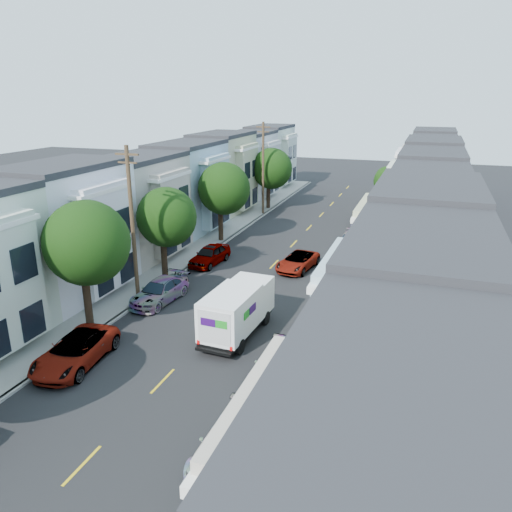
{
  "coord_description": "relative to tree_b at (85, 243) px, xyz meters",
  "views": [
    {
      "loc": [
        11.06,
        -24.14,
        13.17
      ],
      "look_at": [
        0.1,
        7.27,
        2.2
      ],
      "focal_mm": 35.0,
      "sensor_mm": 36.0,
      "label": 1
    }
  ],
  "objects": [
    {
      "name": "centerline",
      "position": [
        6.3,
        17.63,
        -5.32
      ],
      "size": [
        0.12,
        70.0,
        0.01
      ],
      "primitive_type": "cube",
      "color": "gold",
      "rests_on": "ground"
    },
    {
      "name": "ground",
      "position": [
        6.3,
        2.63,
        -5.32
      ],
      "size": [
        160.0,
        160.0,
        0.0
      ],
      "primitive_type": "plane",
      "color": "black",
      "rests_on": "ground"
    },
    {
      "name": "curb_left",
      "position": [
        0.25,
        17.63,
        -5.25
      ],
      "size": [
        0.3,
        70.0,
        0.15
      ],
      "primitive_type": "cube",
      "color": "gray",
      "rests_on": "ground"
    },
    {
      "name": "tree_c",
      "position": [
        -0.0,
        8.8,
        -0.6
      ],
      "size": [
        4.26,
        4.26,
        6.88
      ],
      "color": "black",
      "rests_on": "ground"
    },
    {
      "name": "curb_right",
      "position": [
        12.35,
        17.63,
        -5.25
      ],
      "size": [
        0.3,
        70.0,
        0.15
      ],
      "primitive_type": "cube",
      "color": "gray",
      "rests_on": "ground"
    },
    {
      "name": "tree_b",
      "position": [
        0.0,
        0.0,
        0.0
      ],
      "size": [
        4.7,
        4.7,
        7.7
      ],
      "color": "black",
      "rests_on": "ground"
    },
    {
      "name": "sidewalk_right",
      "position": [
        13.65,
        17.63,
        -5.25
      ],
      "size": [
        2.6,
        70.0,
        0.15
      ],
      "primitive_type": "cube",
      "color": "gray",
      "rests_on": "ground"
    },
    {
      "name": "utility_pole_far",
      "position": [
        0.0,
        30.63,
        -0.17
      ],
      "size": [
        1.6,
        0.26,
        10.0
      ],
      "color": "#42301E",
      "rests_on": "ground"
    },
    {
      "name": "parked_right_c",
      "position": [
        11.2,
        21.4,
        -4.7
      ],
      "size": [
        1.86,
        4.2,
        1.24
      ],
      "primitive_type": "imported",
      "rotation": [
        0.0,
        0.0,
        -0.03
      ],
      "color": "black",
      "rests_on": "ground"
    },
    {
      "name": "utility_pole_near",
      "position": [
        0.0,
        4.63,
        -0.17
      ],
      "size": [
        1.6,
        0.26,
        10.0
      ],
      "color": "#42301E",
      "rests_on": "ground"
    },
    {
      "name": "parked_left_d",
      "position": [
        1.4,
        13.02,
        -4.56
      ],
      "size": [
        2.27,
        4.88,
        1.53
      ],
      "primitive_type": "imported",
      "rotation": [
        0.0,
        0.0,
        -0.1
      ],
      "color": "black",
      "rests_on": "ground"
    },
    {
      "name": "parked_right_b",
      "position": [
        11.2,
        -1.15,
        -4.71
      ],
      "size": [
        1.83,
        4.13,
        1.22
      ],
      "primitive_type": "imported",
      "rotation": [
        0.0,
        0.0,
        -0.03
      ],
      "color": "#AFAFC4",
      "rests_on": "ground"
    },
    {
      "name": "parked_right_a",
      "position": [
        11.2,
        -7.15,
        -4.67
      ],
      "size": [
        1.99,
        4.4,
        1.3
      ],
      "primitive_type": "imported",
      "rotation": [
        0.0,
        0.0,
        -0.04
      ],
      "color": "slate",
      "rests_on": "ground"
    },
    {
      "name": "tree_far_r",
      "position": [
        13.2,
        32.6,
        -1.18
      ],
      "size": [
        3.1,
        3.1,
        5.75
      ],
      "color": "black",
      "rests_on": "ground"
    },
    {
      "name": "parked_left_b",
      "position": [
        1.4,
        -3.42,
        -4.58
      ],
      "size": [
        2.92,
        5.52,
        1.48
      ],
      "primitive_type": "imported",
      "rotation": [
        0.0,
        0.0,
        0.09
      ],
      "color": "black",
      "rests_on": "ground"
    },
    {
      "name": "parked_right_d",
      "position": [
        11.2,
        30.19,
        -4.58
      ],
      "size": [
        2.32,
        5.08,
        1.5
      ],
      "primitive_type": "imported",
      "rotation": [
        0.0,
        0.0,
        0.04
      ],
      "color": "#061A36",
      "rests_on": "ground"
    },
    {
      "name": "motorcycle",
      "position": [
        11.26,
        -9.11,
        -4.9
      ],
      "size": [
        0.28,
        2.0,
        0.8
      ],
      "rotation": [
        0.0,
        0.0,
        -0.15
      ],
      "color": "black",
      "rests_on": "ground"
    },
    {
      "name": "fedex_truck",
      "position": [
        7.93,
        2.35,
        -3.74
      ],
      "size": [
        2.28,
        5.93,
        2.84
      ],
      "rotation": [
        0.0,
        0.0,
        -0.05
      ],
      "color": "white",
      "rests_on": "ground"
    },
    {
      "name": "tree_e",
      "position": [
        0.0,
        33.52,
        -0.56
      ],
      "size": [
        4.7,
        4.7,
        7.13
      ],
      "color": "black",
      "rests_on": "ground"
    },
    {
      "name": "sidewalk_left",
      "position": [
        -1.05,
        17.63,
        -5.25
      ],
      "size": [
        2.6,
        70.0,
        0.15
      ],
      "primitive_type": "cube",
      "color": "gray",
      "rests_on": "ground"
    },
    {
      "name": "tree_d",
      "position": [
        0.0,
        19.29,
        -0.39
      ],
      "size": [
        4.7,
        4.7,
        7.3
      ],
      "color": "black",
      "rests_on": "ground"
    },
    {
      "name": "lead_sedan",
      "position": [
        8.37,
        14.09,
        -4.67
      ],
      "size": [
        2.86,
        4.99,
        1.31
      ],
      "primitive_type": "imported",
      "rotation": [
        0.0,
        0.0,
        -0.15
      ],
      "color": "black",
      "rests_on": "ground"
    },
    {
      "name": "road_slab",
      "position": [
        6.3,
        17.63,
        -5.31
      ],
      "size": [
        12.0,
        70.0,
        0.02
      ],
      "primitive_type": "cube",
      "color": "black",
      "rests_on": "ground"
    },
    {
      "name": "parked_left_c",
      "position": [
        1.4,
        5.05,
        -4.6
      ],
      "size": [
        2.47,
        5.0,
        1.45
      ],
      "primitive_type": "imported",
      "rotation": [
        0.0,
        0.0,
        -0.09
      ],
      "color": "silver",
      "rests_on": "ground"
    },
    {
      "name": "townhouse_row_left",
      "position": [
        -4.85,
        17.63,
        -5.32
      ],
      "size": [
        5.0,
        70.0,
        8.5
      ],
      "primitive_type": "cube",
      "color": "silver",
      "rests_on": "ground"
    },
    {
      "name": "townhouse_row_right",
      "position": [
        17.45,
        17.63,
        -5.32
      ],
      "size": [
        5.0,
        70.0,
        8.5
      ],
      "primitive_type": "cube",
      "color": "silver",
      "rests_on": "ground"
    }
  ]
}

